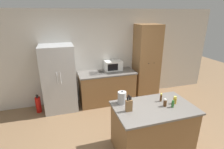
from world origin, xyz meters
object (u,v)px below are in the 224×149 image
object	(u,v)px
spice_bottle_tall_dark	(173,104)
microwave	(113,65)
spice_bottle_amber_oil	(165,103)
spice_bottle_green_herb	(175,100)
refrigerator	(59,79)
spice_bottle_short_red	(161,98)
pantry_cabinet	(146,62)
fire_extinguisher	(38,104)
kettle	(122,98)
knife_block	(129,105)

from	to	relation	value
spice_bottle_tall_dark	microwave	bearing A→B (deg)	99.26
spice_bottle_amber_oil	spice_bottle_green_herb	xyz separation A→B (m)	(0.23, 0.03, -0.00)
refrigerator	spice_bottle_short_red	bearing A→B (deg)	-46.37
spice_bottle_green_herb	refrigerator	bearing A→B (deg)	134.36
pantry_cabinet	spice_bottle_short_red	world-z (taller)	pantry_cabinet
refrigerator	microwave	bearing A→B (deg)	5.63
pantry_cabinet	spice_bottle_tall_dark	bearing A→B (deg)	-106.02
spice_bottle_tall_dark	fire_extinguisher	distance (m)	3.38
spice_bottle_amber_oil	kettle	bearing A→B (deg)	154.76
fire_extinguisher	spice_bottle_amber_oil	bearing A→B (deg)	-41.21
pantry_cabinet	fire_extinguisher	world-z (taller)	pantry_cabinet
spice_bottle_tall_dark	spice_bottle_green_herb	xyz separation A→B (m)	(0.12, 0.10, 0.00)
pantry_cabinet	spice_bottle_short_red	xyz separation A→B (m)	(-0.72, -1.97, -0.10)
pantry_cabinet	knife_block	world-z (taller)	pantry_cabinet
knife_block	spice_bottle_tall_dark	size ratio (longest dim) A/B	2.33
knife_block	spice_bottle_short_red	xyz separation A→B (m)	(0.71, 0.15, -0.04)
pantry_cabinet	spice_bottle_amber_oil	size ratio (longest dim) A/B	15.25
spice_bottle_tall_dark	fire_extinguisher	world-z (taller)	spice_bottle_tall_dark
refrigerator	spice_bottle_green_herb	xyz separation A→B (m)	(2.02, -2.07, 0.11)
refrigerator	pantry_cabinet	xyz separation A→B (m)	(2.55, 0.06, 0.22)
refrigerator	spice_bottle_tall_dark	bearing A→B (deg)	-48.72
refrigerator	knife_block	world-z (taller)	refrigerator
refrigerator	spice_bottle_amber_oil	xyz separation A→B (m)	(1.79, -2.10, 0.11)
spice_bottle_tall_dark	refrigerator	bearing A→B (deg)	131.28
microwave	fire_extinguisher	xyz separation A→B (m)	(-2.11, -0.17, -0.83)
microwave	fire_extinguisher	world-z (taller)	microwave
microwave	spice_bottle_short_red	distance (m)	2.09
spice_bottle_short_red	refrigerator	bearing A→B (deg)	133.63
pantry_cabinet	kettle	size ratio (longest dim) A/B	8.72
knife_block	fire_extinguisher	xyz separation A→B (m)	(-1.70, 2.04, -0.81)
refrigerator	spice_bottle_tall_dark	world-z (taller)	refrigerator
spice_bottle_short_red	fire_extinguisher	size ratio (longest dim) A/B	0.32
spice_bottle_amber_oil	refrigerator	bearing A→B (deg)	130.43
spice_bottle_amber_oil	fire_extinguisher	xyz separation A→B (m)	(-2.38, 2.08, -0.77)
knife_block	microwave	bearing A→B (deg)	79.37
microwave	kettle	bearing A→B (deg)	-102.70
refrigerator	spice_bottle_tall_dark	size ratio (longest dim) A/B	13.12
spice_bottle_green_herb	kettle	size ratio (longest dim) A/B	0.56
microwave	spice_bottle_tall_dark	distance (m)	2.35
spice_bottle_short_red	spice_bottle_green_herb	world-z (taller)	spice_bottle_short_red
knife_block	spice_bottle_amber_oil	distance (m)	0.68
microwave	spice_bottle_green_herb	world-z (taller)	microwave
spice_bottle_amber_oil	pantry_cabinet	bearing A→B (deg)	70.76
spice_bottle_amber_oil	spice_bottle_green_herb	bearing A→B (deg)	8.64
spice_bottle_tall_dark	spice_bottle_amber_oil	distance (m)	0.13
spice_bottle_amber_oil	fire_extinguisher	distance (m)	3.25
spice_bottle_tall_dark	fire_extinguisher	size ratio (longest dim) A/B	0.27
refrigerator	spice_bottle_amber_oil	bearing A→B (deg)	-49.57
kettle	spice_bottle_amber_oil	bearing A→B (deg)	-25.24
microwave	fire_extinguisher	distance (m)	2.28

